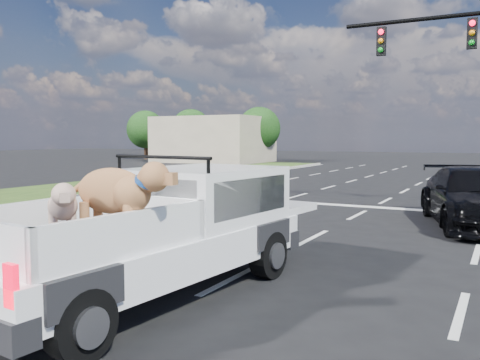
% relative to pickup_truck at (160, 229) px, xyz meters
% --- Properties ---
extents(ground, '(160.00, 160.00, 0.00)m').
position_rel_pickup_truck_xyz_m(ground, '(-1.20, 1.16, -0.98)').
color(ground, black).
rests_on(ground, ground).
extents(road_markings, '(17.75, 60.00, 0.01)m').
position_rel_pickup_truck_xyz_m(road_markings, '(-1.20, 7.72, -0.98)').
color(road_markings, silver).
rests_on(road_markings, ground).
extents(grass_median_left, '(5.00, 60.00, 0.10)m').
position_rel_pickup_truck_xyz_m(grass_median_left, '(-12.70, 7.16, -0.93)').
color(grass_median_left, '#1F3F13').
rests_on(grass_median_left, ground).
extents(curb_left, '(0.15, 60.00, 0.14)m').
position_rel_pickup_truck_xyz_m(curb_left, '(-10.25, 7.16, -0.91)').
color(curb_left, '#ABA79C').
rests_on(curb_left, ground).
extents(building_left, '(10.00, 8.00, 4.40)m').
position_rel_pickup_truck_xyz_m(building_left, '(-21.20, 37.16, 1.22)').
color(building_left, '#C2B394').
rests_on(building_left, ground).
extents(tree_far_a, '(4.20, 4.20, 5.40)m').
position_rel_pickup_truck_xyz_m(tree_far_a, '(-31.20, 39.16, 2.30)').
color(tree_far_a, '#332114').
rests_on(tree_far_a, ground).
extents(tree_far_b, '(4.20, 4.20, 5.40)m').
position_rel_pickup_truck_xyz_m(tree_far_b, '(-25.20, 39.16, 2.30)').
color(tree_far_b, '#332114').
rests_on(tree_far_b, ground).
extents(tree_far_c, '(4.20, 4.20, 5.40)m').
position_rel_pickup_truck_xyz_m(tree_far_c, '(-17.20, 39.16, 2.30)').
color(tree_far_c, '#332114').
rests_on(tree_far_c, ground).
extents(pickup_truck, '(2.57, 5.73, 2.08)m').
position_rel_pickup_truck_xyz_m(pickup_truck, '(0.00, 0.00, 0.00)').
color(pickup_truck, black).
rests_on(pickup_truck, ground).
extents(silver_sedan, '(1.96, 4.08, 1.35)m').
position_rel_pickup_truck_xyz_m(silver_sedan, '(-5.34, 5.29, -0.31)').
color(silver_sedan, silver).
rests_on(silver_sedan, ground).
extents(black_coupe, '(3.62, 5.79, 1.57)m').
position_rel_pickup_truck_xyz_m(black_coupe, '(3.80, 8.64, -0.20)').
color(black_coupe, black).
rests_on(black_coupe, ground).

